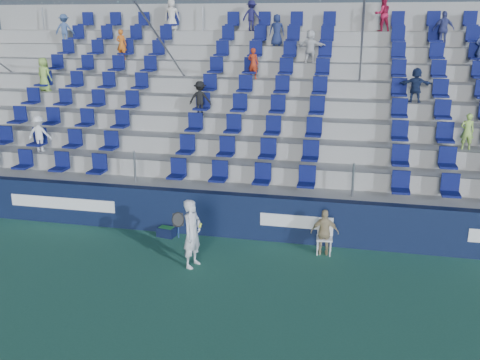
{
  "coord_description": "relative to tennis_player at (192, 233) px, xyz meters",
  "views": [
    {
      "loc": [
        3.01,
        -9.86,
        5.58
      ],
      "look_at": [
        0.2,
        2.8,
        1.7
      ],
      "focal_mm": 40.0,
      "sensor_mm": 36.0,
      "label": 1
    }
  ],
  "objects": [
    {
      "name": "ground",
      "position": [
        0.58,
        -1.18,
        -0.83
      ],
      "size": [
        70.0,
        70.0,
        0.0
      ],
      "primitive_type": "plane",
      "color": "#2D6952",
      "rests_on": "ground"
    },
    {
      "name": "sponsor_wall",
      "position": [
        0.58,
        1.97,
        -0.23
      ],
      "size": [
        24.0,
        0.32,
        1.2
      ],
      "color": "#0F1937",
      "rests_on": "ground"
    },
    {
      "name": "ball_bin",
      "position": [
        -1.23,
        1.57,
        -0.68
      ],
      "size": [
        0.52,
        0.38,
        0.26
      ],
      "color": "black",
      "rests_on": "ground"
    },
    {
      "name": "tennis_player",
      "position": [
        0.0,
        0.0,
        0.0
      ],
      "size": [
        0.69,
        0.68,
        1.65
      ],
      "color": "silver",
      "rests_on": "ground"
    },
    {
      "name": "line_judge",
      "position": [
        2.98,
        1.32,
        -0.24
      ],
      "size": [
        0.71,
        0.34,
        1.17
      ],
      "primitive_type": "imported",
      "rotation": [
        0.0,
        0.0,
        3.23
      ],
      "color": "tan",
      "rests_on": "ground"
    },
    {
      "name": "grandstand",
      "position": [
        0.58,
        7.07,
        1.31
      ],
      "size": [
        24.0,
        8.17,
        6.63
      ],
      "color": "gray",
      "rests_on": "ground"
    },
    {
      "name": "line_judge_chair",
      "position": [
        2.98,
        1.47,
        -0.32
      ],
      "size": [
        0.42,
        0.43,
        0.89
      ],
      "color": "white",
      "rests_on": "ground"
    }
  ]
}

